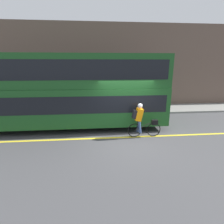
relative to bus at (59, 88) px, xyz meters
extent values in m
plane|color=#424244|center=(3.22, -1.85, -2.04)|extent=(80.00, 80.00, 0.00)
cube|color=yellow|center=(3.22, -1.66, -2.04)|extent=(50.00, 0.14, 0.01)
cube|color=gray|center=(3.22, 3.10, -1.98)|extent=(60.00, 2.35, 0.11)
cube|color=brown|center=(3.22, 4.42, 0.97)|extent=(60.00, 0.30, 6.03)
cylinder|color=black|center=(3.30, 0.00, -1.53)|extent=(1.02, 0.30, 1.02)
cube|color=#194C1E|center=(0.00, 0.00, -0.83)|extent=(10.64, 2.43, 1.81)
cube|color=black|center=(0.00, 0.00, -0.61)|extent=(10.21, 2.45, 0.80)
cube|color=#194C1E|center=(0.00, 0.00, 0.85)|extent=(10.64, 2.34, 1.55)
cube|color=black|center=(0.00, 0.00, 0.93)|extent=(10.21, 2.36, 0.87)
torus|color=black|center=(4.42, -1.66, -1.72)|extent=(0.64, 0.04, 0.64)
torus|color=black|center=(3.54, -1.66, -1.72)|extent=(0.64, 0.04, 0.64)
cylinder|color=black|center=(3.98, -1.66, -1.51)|extent=(0.89, 0.03, 0.44)
cylinder|color=black|center=(3.64, -1.66, -1.48)|extent=(0.03, 0.03, 0.47)
cube|color=black|center=(4.45, -1.66, -1.36)|extent=(0.26, 0.16, 0.22)
cube|color=orange|center=(3.71, -1.66, -0.98)|extent=(0.37, 0.32, 0.58)
cube|color=black|center=(3.51, -1.66, -0.96)|extent=(0.21, 0.26, 0.38)
cylinder|color=#384C7A|center=(3.75, -1.57, -1.53)|extent=(0.21, 0.11, 0.58)
cylinder|color=#384C7A|center=(3.75, -1.75, -1.53)|extent=(0.19, 0.11, 0.58)
sphere|color=tan|center=(3.75, -1.66, -0.62)|extent=(0.19, 0.19, 0.19)
sphere|color=silver|center=(3.75, -1.66, -0.58)|extent=(0.21, 0.21, 0.21)
cylinder|color=#59595B|center=(5.76, 2.98, -0.62)|extent=(0.07, 0.07, 2.61)
cube|color=white|center=(5.76, 2.94, 0.45)|extent=(0.36, 0.02, 0.36)
camera|label=1|loc=(1.85, -8.89, 1.18)|focal=28.00mm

